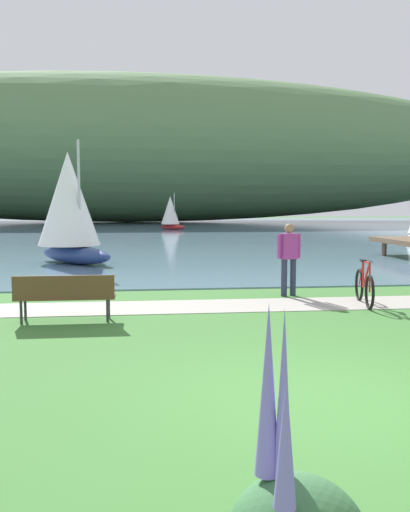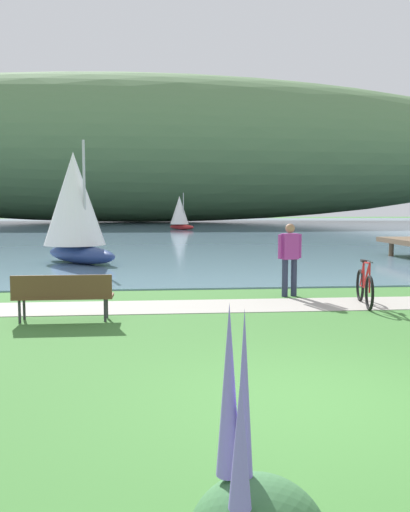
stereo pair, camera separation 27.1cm
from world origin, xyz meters
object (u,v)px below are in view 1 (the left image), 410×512
(park_bench_near_camera, at_px, (65,294))
(sailboat_toward_hillside, at_px, (171,212))
(sailboat_mid_bay, at_px, (69,206))
(bicycle_leaning_near_bench, at_px, (364,287))
(person_at_shoreline, at_px, (289,255))

(park_bench_near_camera, bearing_deg, sailboat_toward_hillside, 84.38)
(park_bench_near_camera, bearing_deg, sailboat_mid_bay, 97.19)
(sailboat_toward_hillside, bearing_deg, park_bench_near_camera, -95.62)
(bicycle_leaning_near_bench, bearing_deg, park_bench_near_camera, -170.55)
(sailboat_mid_bay, relative_size, sailboat_toward_hillside, 1.35)
(bicycle_leaning_near_bench, relative_size, person_at_shoreline, 1.02)
(person_at_shoreline, bearing_deg, sailboat_mid_bay, 128.40)
(park_bench_near_camera, bearing_deg, bicycle_leaning_near_bench, 9.45)
(bicycle_leaning_near_bench, xyz_separation_m, sailboat_mid_bay, (-7.38, 8.98, 1.72))
(park_bench_near_camera, relative_size, sailboat_toward_hillside, 0.55)
(park_bench_near_camera, xyz_separation_m, sailboat_mid_bay, (-1.26, 10.00, 1.60))
(park_bench_near_camera, relative_size, sailboat_mid_bay, 0.41)
(sailboat_mid_bay, xyz_separation_m, sailboat_toward_hillside, (4.99, 27.89, -0.54))
(sailboat_mid_bay, bearing_deg, park_bench_near_camera, -82.81)
(bicycle_leaning_near_bench, bearing_deg, sailboat_mid_bay, 129.41)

